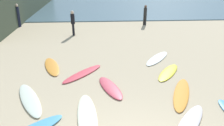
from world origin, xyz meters
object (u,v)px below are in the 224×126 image
(surfboard_10, at_px, (52,66))
(beachgoer_far, at_px, (145,14))
(surfboard_6, at_px, (157,58))
(surfboard_7, at_px, (87,116))
(surfboard_4, at_px, (168,72))
(surfboard_1, at_px, (83,73))
(surfboard_9, at_px, (110,87))
(surfboard_2, at_px, (181,94))
(surfboard_5, at_px, (189,123))
(surfboard_3, at_px, (30,99))
(beachgoer_near, at_px, (73,22))
(beachgoer_mid, at_px, (18,14))

(surfboard_10, bearing_deg, beachgoer_far, 35.61)
(surfboard_6, distance_m, surfboard_7, 5.78)
(surfboard_6, height_order, surfboard_7, surfboard_7)
(surfboard_4, bearing_deg, surfboard_1, 32.95)
(surfboard_9, height_order, surfboard_10, same)
(surfboard_2, height_order, surfboard_9, surfboard_9)
(surfboard_6, bearing_deg, surfboard_5, -57.84)
(surfboard_5, relative_size, beachgoer_far, 1.32)
(surfboard_5, height_order, beachgoer_far, beachgoer_far)
(surfboard_10, bearing_deg, surfboard_6, -10.98)
(surfboard_3, height_order, surfboard_4, surfboard_3)
(surfboard_1, xyz_separation_m, surfboard_5, (3.29, -3.58, -0.00))
(surfboard_1, bearing_deg, beachgoer_near, 138.90)
(surfboard_7, relative_size, beachgoer_far, 1.52)
(surfboard_5, distance_m, beachgoer_mid, 15.95)
(surfboard_4, relative_size, beachgoer_near, 1.20)
(beachgoer_far, bearing_deg, beachgoer_near, 88.30)
(beachgoer_near, bearing_deg, surfboard_7, 174.69)
(surfboard_4, bearing_deg, surfboard_6, -54.09)
(surfboard_5, relative_size, surfboard_9, 1.15)
(surfboard_2, height_order, beachgoer_mid, beachgoer_mid)
(surfboard_4, height_order, beachgoer_far, beachgoer_far)
(surfboard_3, bearing_deg, surfboard_1, 21.73)
(surfboard_3, xyz_separation_m, beachgoer_mid, (-4.07, 11.48, 1.01))
(surfboard_9, bearing_deg, beachgoer_near, -93.51)
(surfboard_7, xyz_separation_m, surfboard_9, (0.80, 1.75, 0.00))
(surfboard_1, height_order, beachgoer_near, beachgoer_near)
(surfboard_4, distance_m, surfboard_6, 1.72)
(surfboard_1, relative_size, surfboard_5, 1.05)
(surfboard_4, distance_m, beachgoer_far, 9.76)
(surfboard_2, relative_size, surfboard_10, 1.08)
(surfboard_3, relative_size, surfboard_9, 1.29)
(surfboard_7, bearing_deg, beachgoer_far, 64.65)
(surfboard_7, height_order, beachgoer_mid, beachgoer_mid)
(surfboard_1, relative_size, surfboard_6, 0.98)
(beachgoer_near, bearing_deg, surfboard_5, -170.25)
(surfboard_2, bearing_deg, surfboard_7, -136.86)
(surfboard_3, xyz_separation_m, surfboard_10, (0.20, 2.86, 0.00))
(surfboard_2, bearing_deg, beachgoer_mid, 153.90)
(surfboard_1, bearing_deg, surfboard_5, -7.61)
(surfboard_1, xyz_separation_m, surfboard_2, (3.67, -1.93, -0.01))
(beachgoer_near, height_order, beachgoer_far, beachgoer_near)
(surfboard_3, bearing_deg, surfboard_7, -55.94)
(surfboard_7, distance_m, beachgoer_near, 9.77)
(surfboard_2, xyz_separation_m, surfboard_5, (-0.38, -1.65, 0.01))
(surfboard_5, height_order, surfboard_7, surfboard_5)
(surfboard_2, relative_size, surfboard_4, 1.20)
(surfboard_10, xyz_separation_m, beachgoer_near, (0.45, 5.67, 0.92))
(surfboard_1, relative_size, surfboard_4, 1.12)
(surfboard_2, bearing_deg, surfboard_4, 111.79)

